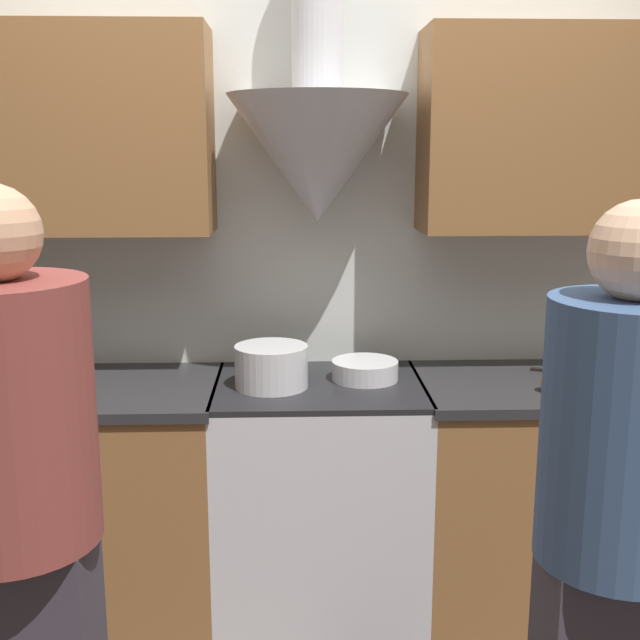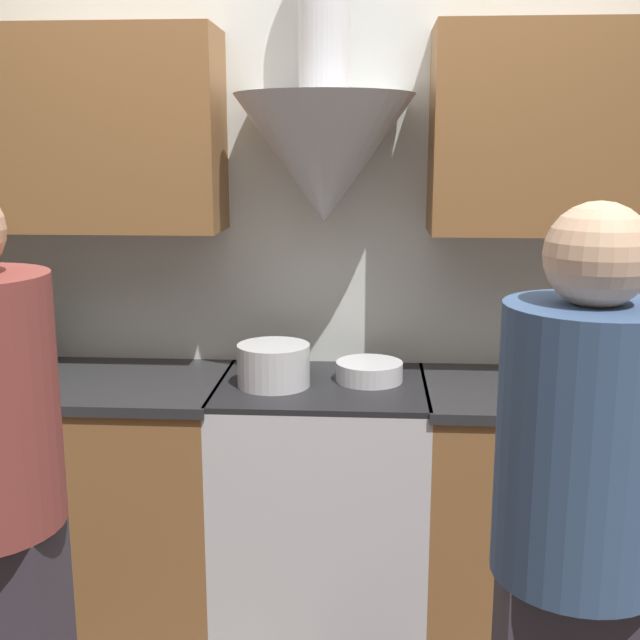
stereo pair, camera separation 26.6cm
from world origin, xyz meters
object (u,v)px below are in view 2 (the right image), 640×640
Objects in this scene: mixing_bowl at (369,371)px; orange_fruit at (557,389)px; wine_bottle_5 at (10,339)px; person_foreground_right at (576,556)px; wine_bottle_6 at (33,336)px; stock_pot at (274,365)px; stove_range at (322,505)px.

orange_fruit is at bearing -15.61° from mixing_bowl.
person_foreground_right is at bearing -34.51° from wine_bottle_5.
wine_bottle_6 is 1.85m from orange_fruit.
wine_bottle_5 is 1.35× the size of mixing_bowl.
wine_bottle_6 is at bearing 174.20° from stock_pot.
person_foreground_right is at bearing -54.98° from stock_pot.
wine_bottle_5 reaches higher than stove_range.
wine_bottle_6 is 1.41× the size of stock_pot.
stock_pot is 1.35m from person_foreground_right.
wine_bottle_6 is at bearing 144.36° from person_foreground_right.
stock_pot is at bearing -166.82° from mixing_bowl.
wine_bottle_6 reaches higher than mixing_bowl.
person_foreground_right is at bearing -99.97° from orange_fruit.
mixing_bowl is at bearing -1.34° from wine_bottle_5.
stove_range is at bearing 170.60° from orange_fruit.
mixing_bowl is (1.22, -0.01, -0.11)m from wine_bottle_6.
orange_fruit is at bearing -5.75° from wine_bottle_6.
stock_pot is at bearing 125.02° from person_foreground_right.
orange_fruit is at bearing 80.03° from person_foreground_right.
stove_range is 2.61× the size of wine_bottle_6.
mixing_bowl reaches higher than stove_range.
stock_pot is (-0.17, -0.03, 0.54)m from stove_range.
wine_bottle_6 is (-1.06, 0.06, 0.60)m from stove_range.
orange_fruit is (1.94, -0.20, -0.09)m from wine_bottle_5.
wine_bottle_6 reaches higher than stock_pot.
orange_fruit reaches higher than stove_range.
wine_bottle_5 is 0.19× the size of person_foreground_right.
stove_range is at bearing 118.07° from person_foreground_right.
wine_bottle_5 is (-1.15, 0.07, 0.59)m from stove_range.
wine_bottle_5 is at bearing 173.73° from stock_pot.
mixing_bowl is at bearing 164.39° from orange_fruit.
wine_bottle_6 is at bearing 174.25° from orange_fruit.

